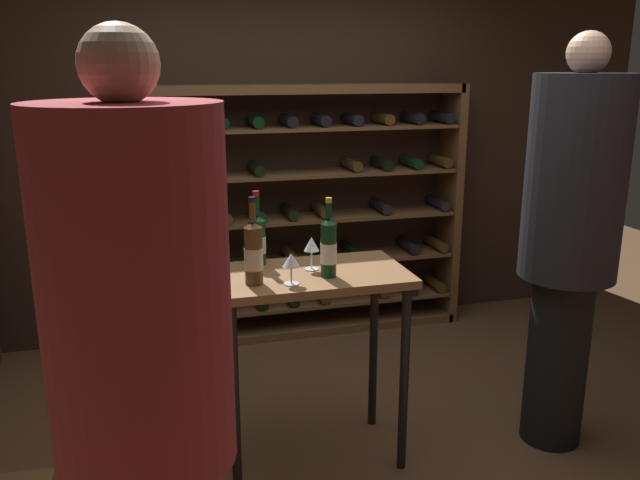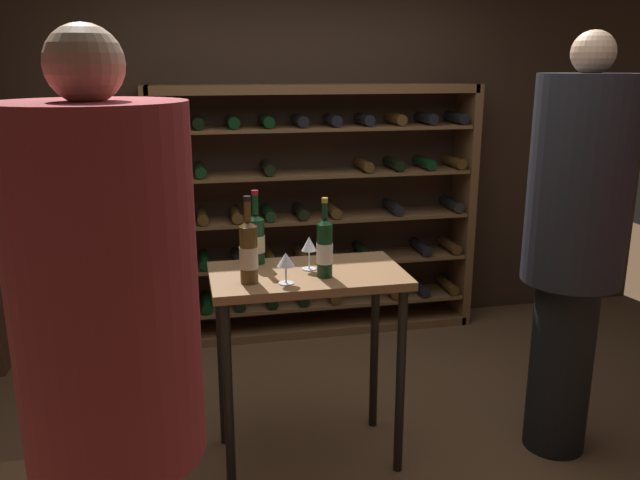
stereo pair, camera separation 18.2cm
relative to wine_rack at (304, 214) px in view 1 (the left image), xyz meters
The scene contains 11 objects.
ground_plane 1.80m from the wine_rack, 95.54° to the right, with size 9.53×9.53×0.00m, color brown.
back_wall 0.62m from the wine_rack, 125.67° to the left, with size 5.78×0.10×2.90m, color #332319.
wine_rack is the anchor object (origin of this frame).
tasting_table 1.62m from the wine_rack, 103.07° to the right, with size 0.91×0.52×0.98m.
person_host_in_suit 1.99m from the wine_rack, 62.98° to the right, with size 0.47×0.48×2.06m.
person_bystander_red_print 2.99m from the wine_rack, 112.34° to the right, with size 0.48×0.48×2.01m.
wine_bottle_green_slim 1.52m from the wine_rack, 112.71° to the right, with size 0.09×0.09×0.36m.
wine_bottle_gold_foil 1.82m from the wine_rack, 111.12° to the right, with size 0.08×0.08×0.39m.
wine_bottle_black_capsule 1.71m from the wine_rack, 100.32° to the right, with size 0.07×0.07×0.37m.
wine_glass_stemmed_center 1.60m from the wine_rack, 102.80° to the right, with size 0.07×0.07×0.16m.
wine_glass_stemmed_right 1.81m from the wine_rack, 105.88° to the right, with size 0.08×0.08×0.14m.
Camera 1 is at (-0.95, -2.83, 1.91)m, focal length 36.51 mm.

